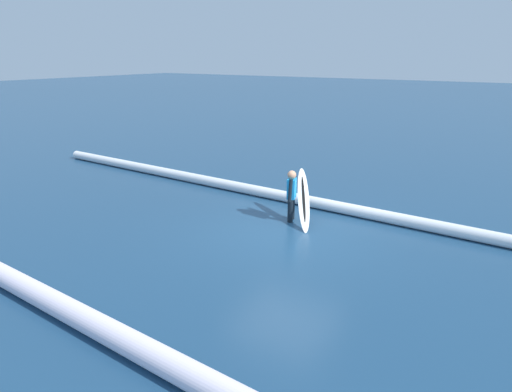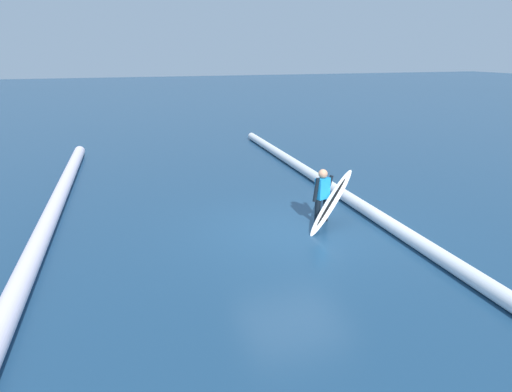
{
  "view_description": "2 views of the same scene",
  "coord_description": "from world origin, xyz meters",
  "views": [
    {
      "loc": [
        -5.47,
        9.67,
        4.17
      ],
      "look_at": [
        0.78,
        0.16,
        0.85
      ],
      "focal_mm": 34.52,
      "sensor_mm": 36.0,
      "label": 1
    },
    {
      "loc": [
        -9.27,
        4.12,
        3.99
      ],
      "look_at": [
        0.92,
        0.62,
        0.65
      ],
      "focal_mm": 33.02,
      "sensor_mm": 36.0,
      "label": 2
    }
  ],
  "objects": [
    {
      "name": "ground_plane",
      "position": [
        0.0,
        0.0,
        0.0
      ],
      "size": [
        138.67,
        138.67,
        0.0
      ],
      "primitive_type": "plane",
      "color": "navy"
    },
    {
      "name": "surfer",
      "position": [
        0.38,
        -0.87,
        0.74
      ],
      "size": [
        0.31,
        0.6,
        1.32
      ],
      "rotation": [
        0.0,
        0.0,
        1.92
      ],
      "color": "black",
      "rests_on": "ground_plane"
    },
    {
      "name": "surfboard",
      "position": [
        0.09,
        -0.98,
        0.6
      ],
      "size": [
        1.19,
        1.65,
        1.22
      ],
      "color": "white",
      "rests_on": "ground_plane"
    },
    {
      "name": "wave_crest_foreground",
      "position": [
        0.07,
        -2.15,
        0.16
      ],
      "size": [
        22.93,
        1.6,
        0.31
      ],
      "primitive_type": "cylinder",
      "rotation": [
        0.0,
        1.57,
        -0.06
      ],
      "color": "white",
      "rests_on": "ground_plane"
    },
    {
      "name": "wave_crest_midground",
      "position": [
        2.24,
        5.34,
        0.19
      ],
      "size": [
        16.18,
        1.52,
        0.39
      ],
      "primitive_type": "cylinder",
      "rotation": [
        0.0,
        1.57,
        -0.07
      ],
      "color": "white",
      "rests_on": "ground_plane"
    }
  ]
}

